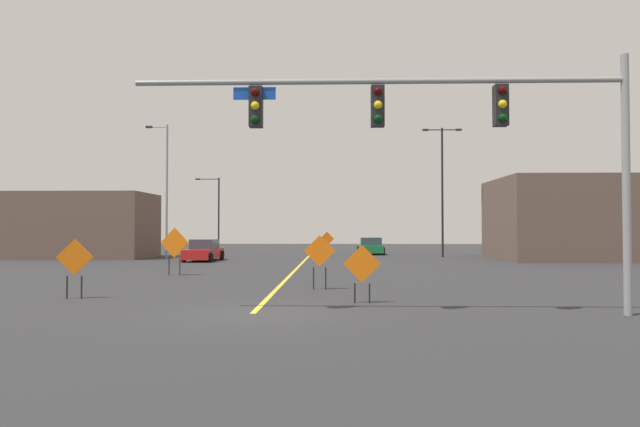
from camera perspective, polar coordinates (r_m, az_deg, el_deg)
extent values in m
plane|color=#2D2D30|center=(14.69, -6.84, -10.05)|extent=(129.01, 129.01, 0.00)
cube|color=yellow|center=(50.30, -0.80, -3.99)|extent=(0.16, 71.67, 0.01)
cylinder|color=gray|center=(16.17, 28.63, 2.64)|extent=(0.20, 0.20, 6.61)
cylinder|color=gray|center=(14.90, 5.85, 13.18)|extent=(12.53, 0.14, 0.14)
cube|color=black|center=(15.30, 17.84, 10.37)|extent=(0.34, 0.32, 1.05)
sphere|color=#3A0503|center=(15.21, 18.01, 11.79)|extent=(0.22, 0.22, 0.22)
sphere|color=yellow|center=(15.14, 18.02, 10.50)|extent=(0.22, 0.22, 0.22)
sphere|color=black|center=(15.07, 18.03, 9.20)|extent=(0.22, 0.22, 0.22)
cube|color=black|center=(14.75, 5.86, 10.75)|extent=(0.34, 0.32, 1.05)
sphere|color=#3A0503|center=(14.66, 5.90, 12.23)|extent=(0.22, 0.22, 0.22)
sphere|color=yellow|center=(14.58, 5.91, 10.89)|extent=(0.22, 0.22, 0.22)
sphere|color=black|center=(14.51, 5.91, 9.54)|extent=(0.22, 0.22, 0.22)
cube|color=black|center=(14.85, -6.50, 10.67)|extent=(0.34, 0.32, 1.05)
sphere|color=#3A0503|center=(14.77, -6.60, 12.13)|extent=(0.22, 0.22, 0.22)
sphere|color=yellow|center=(14.69, -6.60, 10.80)|extent=(0.22, 0.22, 0.22)
sphere|color=black|center=(14.62, -6.60, 9.46)|extent=(0.22, 0.22, 0.22)
cube|color=#1447B7|center=(14.94, -6.65, 11.99)|extent=(1.10, 0.03, 0.32)
cylinder|color=black|center=(43.65, 12.30, 2.11)|extent=(0.16, 0.16, 9.83)
cylinder|color=black|center=(44.09, 11.45, 8.31)|extent=(1.26, 0.08, 0.08)
cube|color=#262628|center=(43.99, 10.63, 8.33)|extent=(0.44, 0.24, 0.14)
cylinder|color=black|center=(44.32, 13.07, 8.27)|extent=(1.26, 0.08, 0.08)
cube|color=#262628|center=(44.45, 13.88, 8.24)|extent=(0.44, 0.24, 0.14)
cylinder|color=black|center=(58.02, -10.23, -0.02)|extent=(0.16, 0.16, 7.34)
cylinder|color=black|center=(58.45, -11.25, 3.44)|extent=(2.16, 0.08, 0.08)
cube|color=#262628|center=(58.70, -12.29, 3.42)|extent=(0.44, 0.24, 0.14)
cylinder|color=gray|center=(41.58, -15.27, 2.15)|extent=(0.16, 0.16, 9.60)
cylinder|color=gray|center=(42.32, -16.09, 8.43)|extent=(1.31, 0.08, 0.08)
cube|color=#262628|center=(42.52, -16.94, 8.39)|extent=(0.44, 0.24, 0.14)
cube|color=orange|center=(20.15, -0.04, -3.81)|extent=(1.12, 0.14, 1.12)
cylinder|color=black|center=(20.23, -0.66, -6.58)|extent=(0.05, 0.05, 0.79)
cylinder|color=black|center=(20.18, 0.58, -6.59)|extent=(0.05, 0.05, 0.79)
cube|color=orange|center=(44.08, 0.71, -2.58)|extent=(1.12, 0.15, 1.12)
cylinder|color=black|center=(44.09, 0.43, -3.84)|extent=(0.05, 0.05, 0.78)
cylinder|color=black|center=(44.13, 1.00, -3.84)|extent=(0.05, 0.05, 0.78)
cube|color=orange|center=(19.12, -23.62, -4.08)|extent=(1.12, 0.17, 1.12)
cylinder|color=black|center=(19.26, -24.27, -6.84)|extent=(0.05, 0.05, 0.70)
cylinder|color=black|center=(19.12, -23.02, -6.89)|extent=(0.05, 0.05, 0.70)
cube|color=orange|center=(16.54, 4.29, -5.10)|extent=(1.10, 0.09, 1.10)
cylinder|color=black|center=(16.62, 3.55, -8.06)|extent=(0.05, 0.05, 0.58)
cylinder|color=black|center=(16.62, 5.04, -8.06)|extent=(0.05, 0.05, 0.58)
cube|color=orange|center=(27.00, -14.53, -2.87)|extent=(1.39, 0.32, 1.41)
cylinder|color=black|center=(27.18, -15.06, -5.23)|extent=(0.05, 0.05, 0.79)
cylinder|color=black|center=(26.93, -14.02, -5.27)|extent=(0.05, 0.05, 0.79)
cube|color=red|center=(38.59, -11.72, -4.01)|extent=(1.89, 4.47, 0.64)
cube|color=#333D47|center=(38.78, -11.63, -3.05)|extent=(1.64, 2.05, 0.64)
cylinder|color=black|center=(37.36, -13.65, -4.33)|extent=(0.24, 0.65, 0.64)
cylinder|color=black|center=(36.88, -11.05, -4.38)|extent=(0.24, 0.65, 0.64)
cylinder|color=black|center=(40.31, -12.34, -4.13)|extent=(0.24, 0.65, 0.64)
cylinder|color=black|center=(39.87, -9.93, -4.17)|extent=(0.24, 0.65, 0.64)
cube|color=#196B38|center=(47.43, 5.14, -3.56)|extent=(1.94, 3.88, 0.64)
cube|color=#333D47|center=(47.22, 5.16, -2.81)|extent=(1.74, 1.86, 0.62)
cylinder|color=black|center=(48.86, 6.15, -3.69)|extent=(0.22, 0.64, 0.64)
cylinder|color=black|center=(48.73, 3.91, -3.70)|extent=(0.22, 0.64, 0.64)
cylinder|color=black|center=(46.17, 6.45, -3.81)|extent=(0.22, 0.64, 0.64)
cylinder|color=black|center=(46.03, 4.07, -3.83)|extent=(0.22, 0.64, 0.64)
cube|color=brown|center=(43.17, 23.94, -0.51)|extent=(10.00, 8.58, 5.68)
cube|color=brown|center=(45.31, -23.18, -1.13)|extent=(10.35, 5.89, 4.78)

